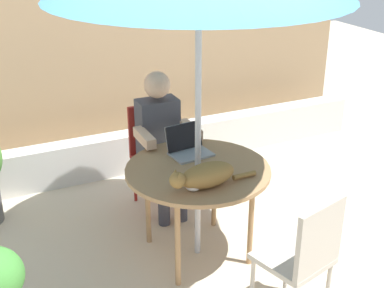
# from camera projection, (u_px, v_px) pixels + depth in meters

# --- Properties ---
(ground_plane) EXTENTS (14.00, 14.00, 0.00)m
(ground_plane) POSITION_uv_depth(u_px,v_px,m) (197.00, 252.00, 4.12)
(ground_plane) COLOR #BCAD93
(fence_back) EXTENTS (5.83, 0.08, 1.92)m
(fence_back) POSITION_uv_depth(u_px,v_px,m) (106.00, 62.00, 5.61)
(fence_back) COLOR #937756
(fence_back) RESTS_ON ground
(planter_wall_low) EXTENTS (5.25, 0.20, 0.41)m
(planter_wall_low) POSITION_uv_depth(u_px,v_px,m) (130.00, 151.00, 5.34)
(planter_wall_low) COLOR beige
(planter_wall_low) RESTS_ON ground
(patio_table) EXTENTS (1.06, 1.06, 0.73)m
(patio_table) POSITION_uv_depth(u_px,v_px,m) (198.00, 175.00, 3.85)
(patio_table) COLOR #9E754C
(patio_table) RESTS_ON ground
(chair_occupied) EXTENTS (0.40, 0.40, 0.91)m
(chair_occupied) POSITION_uv_depth(u_px,v_px,m) (155.00, 147.00, 4.62)
(chair_occupied) COLOR maroon
(chair_occupied) RESTS_ON ground
(chair_empty) EXTENTS (0.49, 0.49, 0.91)m
(chair_empty) POSITION_uv_depth(u_px,v_px,m) (305.00, 252.00, 3.21)
(chair_empty) COLOR #B2A899
(chair_empty) RESTS_ON ground
(person_seated) EXTENTS (0.48, 0.48, 1.25)m
(person_seated) POSITION_uv_depth(u_px,v_px,m) (161.00, 136.00, 4.42)
(person_seated) COLOR #3F3F47
(person_seated) RESTS_ON ground
(laptop) EXTENTS (0.33, 0.28, 0.21)m
(laptop) POSITION_uv_depth(u_px,v_px,m) (187.00, 145.00, 4.04)
(laptop) COLOR gray
(laptop) RESTS_ON patio_table
(cat) EXTENTS (0.65, 0.22, 0.17)m
(cat) POSITION_uv_depth(u_px,v_px,m) (204.00, 176.00, 3.53)
(cat) COLOR olive
(cat) RESTS_ON patio_table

